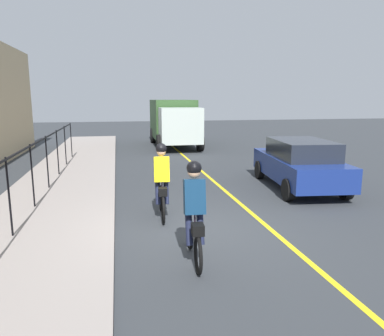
{
  "coord_description": "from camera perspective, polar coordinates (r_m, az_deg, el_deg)",
  "views": [
    {
      "loc": [
        -7.62,
        1.66,
        2.86
      ],
      "look_at": [
        2.01,
        -0.3,
        1.0
      ],
      "focal_mm": 34.4,
      "sensor_mm": 36.0,
      "label": 1
    }
  ],
  "objects": [
    {
      "name": "ground_plane",
      "position": [
        8.31,
        0.76,
        -9.41
      ],
      "size": [
        80.0,
        80.0,
        0.0
      ],
      "primitive_type": "plane",
      "color": "#303338"
    },
    {
      "name": "lane_line_centre",
      "position": [
        8.77,
        11.15,
        -8.5
      ],
      "size": [
        36.0,
        0.12,
        0.01
      ],
      "primitive_type": "cube",
      "color": "yellow",
      "rests_on": "ground"
    },
    {
      "name": "sidewalk",
      "position": [
        8.3,
        -23.21,
        -9.79
      ],
      "size": [
        40.0,
        3.2,
        0.15
      ],
      "primitive_type": "cube",
      "color": "gray",
      "rests_on": "ground"
    },
    {
      "name": "iron_fence",
      "position": [
        9.01,
        -25.04,
        0.08
      ],
      "size": [
        18.71,
        0.04,
        1.6
      ],
      "color": "black",
      "rests_on": "sidewalk"
    },
    {
      "name": "cyclist_lead",
      "position": [
        6.43,
        0.35,
        -6.94
      ],
      "size": [
        1.71,
        0.38,
        1.83
      ],
      "rotation": [
        0.0,
        0.0,
        -0.06
      ],
      "color": "black",
      "rests_on": "ground"
    },
    {
      "name": "cyclist_follow",
      "position": [
        8.85,
        -4.72,
        -2.04
      ],
      "size": [
        1.71,
        0.38,
        1.83
      ],
      "rotation": [
        0.0,
        0.0,
        -0.06
      ],
      "color": "black",
      "rests_on": "ground"
    },
    {
      "name": "patrol_sedan",
      "position": [
        12.28,
        16.29,
        0.74
      ],
      "size": [
        4.57,
        2.31,
        1.58
      ],
      "rotation": [
        0.0,
        0.0,
        -0.11
      ],
      "color": "navy",
      "rests_on": "ground"
    },
    {
      "name": "box_truck_background",
      "position": [
        22.49,
        -2.85,
        7.37
      ],
      "size": [
        6.74,
        2.62,
        2.78
      ],
      "rotation": [
        0.0,
        0.0,
        3.13
      ],
      "color": "#2D4D26",
      "rests_on": "ground"
    }
  ]
}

